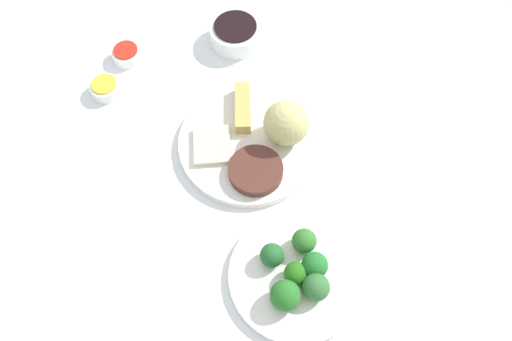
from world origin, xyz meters
The scene contains 19 objects.
tabletop centered at (0.00, 0.00, 0.01)m, with size 2.20×2.20×0.02m, color white.
main_plate centered at (0.05, 0.00, 0.03)m, with size 0.26×0.26×0.02m, color white.
rice_scoop centered at (0.12, 0.01, 0.08)m, with size 0.08×0.08×0.08m, color tan.
spring_roll centered at (0.04, 0.06, 0.05)m, with size 0.10×0.03×0.02m, color tan.
crab_rangoon_wonton centered at (-0.01, -0.02, 0.04)m, with size 0.07×0.08×0.01m, color beige.
stir_fry_heap centered at (0.07, -0.07, 0.05)m, with size 0.10×0.10×0.02m, color #502821.
broccoli_plate centered at (0.14, -0.25, 0.03)m, with size 0.22×0.22×0.01m, color white.
broccoli_floret_0 centered at (0.17, -0.24, 0.06)m, with size 0.04×0.04×0.04m, color #216E2A.
broccoli_floret_1 centered at (0.10, -0.22, 0.05)m, with size 0.04×0.04×0.04m, color #225D2A.
broccoli_floret_2 centered at (0.13, -0.29, 0.06)m, with size 0.05×0.05×0.05m, color #266A23.
broccoli_floret_3 centered at (0.17, -0.27, 0.06)m, with size 0.04×0.04×0.04m, color #316933.
broccoli_floret_4 centered at (0.14, -0.25, 0.05)m, with size 0.04×0.04×0.04m, color #256A19.
broccoli_floret_6 centered at (0.15, -0.20, 0.05)m, with size 0.04×0.04×0.04m, color #31712A.
soy_sauce_bowl centered at (0.01, 0.25, 0.04)m, with size 0.11×0.11×0.04m, color white.
soy_sauce_bowl_liquid centered at (0.01, 0.25, 0.06)m, with size 0.09×0.09×0.00m, color black.
sauce_ramekin_sweet_and_sour centered at (-0.20, 0.19, 0.03)m, with size 0.06×0.06×0.02m, color white.
sauce_ramekin_sweet_and_sour_liquid centered at (-0.20, 0.19, 0.05)m, with size 0.05×0.05×0.00m, color red.
sauce_ramekin_hot_mustard centered at (-0.23, 0.11, 0.03)m, with size 0.06×0.06×0.02m, color white.
sauce_ramekin_hot_mustard_liquid centered at (-0.23, 0.11, 0.05)m, with size 0.05×0.05×0.00m, color yellow.
Camera 1 is at (0.09, -0.53, 0.88)m, focal length 38.32 mm.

